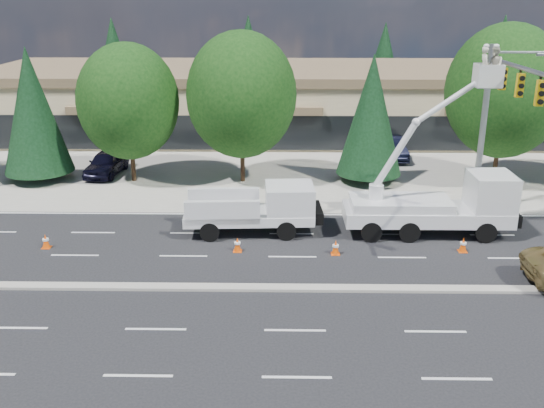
{
  "coord_description": "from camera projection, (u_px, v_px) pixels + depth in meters",
  "views": [
    {
      "loc": [
        -0.51,
        -22.14,
        11.39
      ],
      "look_at": [
        -0.94,
        3.65,
        2.4
      ],
      "focal_mm": 40.0,
      "sensor_mm": 36.0,
      "label": 1
    }
  ],
  "objects": [
    {
      "name": "traffic_cone_c",
      "position": [
        336.0,
        247.0,
        27.84
      ],
      "size": [
        0.4,
        0.4,
        0.7
      ],
      "color": "#E64C07",
      "rests_on": "ground"
    },
    {
      "name": "tree_back_c",
      "position": [
        384.0,
        62.0,
        62.61
      ],
      "size": [
        4.41,
        4.41,
        8.69
      ],
      "color": "#332114",
      "rests_on": "ground"
    },
    {
      "name": "signal_mast",
      "position": [
        501.0,
        111.0,
        29.14
      ],
      "size": [
        2.76,
        10.16,
        9.0
      ],
      "color": "gray",
      "rests_on": "ground"
    },
    {
      "name": "tree_front_f",
      "position": [
        505.0,
        91.0,
        36.7
      ],
      "size": [
        7.11,
        7.11,
        9.86
      ],
      "color": "#332114",
      "rests_on": "ground"
    },
    {
      "name": "utility_pickup",
      "position": [
        259.0,
        213.0,
        30.21
      ],
      "size": [
        6.52,
        2.82,
        2.45
      ],
      "rotation": [
        0.0,
        0.0,
        0.06
      ],
      "color": "silver",
      "rests_on": "ground"
    },
    {
      "name": "tree_back_a",
      "position": [
        114.0,
        59.0,
        62.97
      ],
      "size": [
        4.64,
        4.64,
        9.15
      ],
      "color": "#332114",
      "rests_on": "ground"
    },
    {
      "name": "parked_car_west",
      "position": [
        106.0,
        163.0,
        40.03
      ],
      "size": [
        2.3,
        4.8,
        1.58
      ],
      "primitive_type": "imported",
      "rotation": [
        0.0,
        0.0,
        -0.09
      ],
      "color": "black",
      "rests_on": "ground"
    },
    {
      "name": "traffic_cone_a",
      "position": [
        46.0,
        241.0,
        28.54
      ],
      "size": [
        0.4,
        0.4,
        0.7
      ],
      "color": "#E64C07",
      "rests_on": "ground"
    },
    {
      "name": "strip_mall",
      "position": [
        288.0,
        99.0,
        52.01
      ],
      "size": [
        50.4,
        15.4,
        5.5
      ],
      "color": "tan",
      "rests_on": "ground"
    },
    {
      "name": "bucket_truck",
      "position": [
        443.0,
        197.0,
        29.74
      ],
      "size": [
        8.16,
        2.66,
        9.24
      ],
      "rotation": [
        0.0,
        0.0,
        0.0
      ],
      "color": "silver",
      "rests_on": "ground"
    },
    {
      "name": "road_median",
      "position": [
        294.0,
        288.0,
        24.62
      ],
      "size": [
        120.0,
        0.55,
        0.12
      ],
      "primitive_type": "cube",
      "color": "gray",
      "rests_on": "ground"
    },
    {
      "name": "concrete_apron",
      "position": [
        289.0,
        161.0,
        43.52
      ],
      "size": [
        140.0,
        22.0,
        0.01
      ],
      "primitive_type": "cube",
      "color": "gray",
      "rests_on": "ground"
    },
    {
      "name": "tree_front_d",
      "position": [
        241.0,
        95.0,
        37.04
      ],
      "size": [
        6.78,
        6.78,
        9.4
      ],
      "color": "#332114",
      "rests_on": "ground"
    },
    {
      "name": "traffic_cone_d",
      "position": [
        463.0,
        245.0,
        28.12
      ],
      "size": [
        0.4,
        0.4,
        0.7
      ],
      "color": "#E64C07",
      "rests_on": "ground"
    },
    {
      "name": "ground",
      "position": [
        294.0,
        289.0,
        24.64
      ],
      "size": [
        140.0,
        140.0,
        0.0
      ],
      "primitive_type": "plane",
      "color": "black",
      "rests_on": "ground"
    },
    {
      "name": "tree_back_b",
      "position": [
        249.0,
        58.0,
        62.71
      ],
      "size": [
        4.75,
        4.75,
        9.36
      ],
      "color": "#332114",
      "rests_on": "ground"
    },
    {
      "name": "tree_front_b",
      "position": [
        33.0,
        110.0,
        37.57
      ],
      "size": [
        4.27,
        4.27,
        8.42
      ],
      "color": "#332114",
      "rests_on": "ground"
    },
    {
      "name": "tree_front_e",
      "position": [
        371.0,
        115.0,
        37.31
      ],
      "size": [
        4.08,
        4.08,
        8.04
      ],
      "color": "#332114",
      "rests_on": "ground"
    },
    {
      "name": "tree_back_d",
      "position": [
        501.0,
        58.0,
        62.28
      ],
      "size": [
        4.8,
        4.8,
        9.46
      ],
      "color": "#332114",
      "rests_on": "ground"
    },
    {
      "name": "tree_front_c",
      "position": [
        128.0,
        102.0,
        37.29
      ],
      "size": [
        6.27,
        6.27,
        8.69
      ],
      "color": "#332114",
      "rests_on": "ground"
    },
    {
      "name": "parked_car_east",
      "position": [
        391.0,
        148.0,
        43.96
      ],
      "size": [
        1.97,
        4.89,
        1.58
      ],
      "primitive_type": "imported",
      "rotation": [
        0.0,
        0.0,
        0.06
      ],
      "color": "black",
      "rests_on": "ground"
    },
    {
      "name": "traffic_cone_b",
      "position": [
        237.0,
        245.0,
        28.15
      ],
      "size": [
        0.4,
        0.4,
        0.7
      ],
      "color": "#E64C07",
      "rests_on": "ground"
    }
  ]
}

